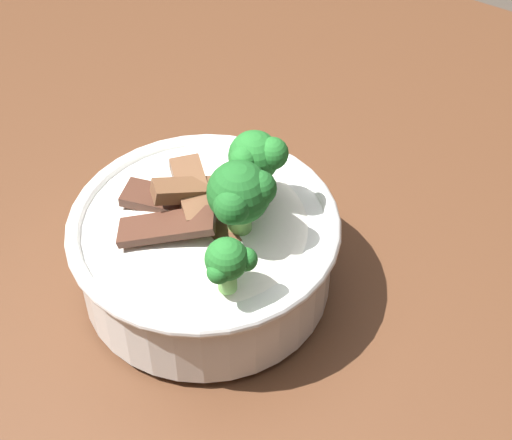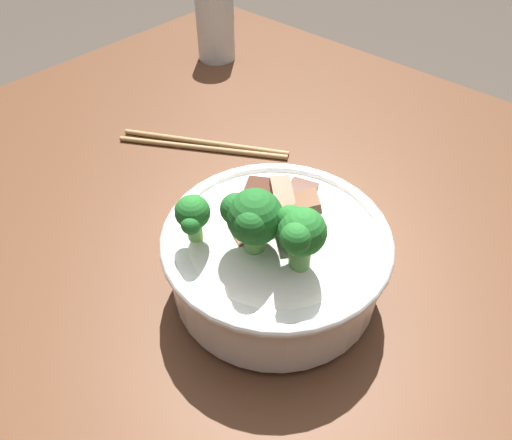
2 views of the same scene
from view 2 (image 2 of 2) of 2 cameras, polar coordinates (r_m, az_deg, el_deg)
The scene contains 4 objects.
dining_table at distance 0.62m, azimuth 3.84°, elevation -9.88°, with size 1.14×0.92×0.81m.
rice_bowl at distance 0.45m, azimuth 2.27°, elevation -3.68°, with size 0.21×0.21×0.15m.
drinking_glass at distance 0.89m, azimuth -4.82°, elevation 21.50°, with size 0.06×0.06×0.11m.
chopsticks_pair at distance 0.67m, azimuth -6.26°, elevation 8.86°, with size 0.21×0.14×0.01m.
Camera 2 is at (-0.21, 0.30, 1.19)m, focal length 33.59 mm.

